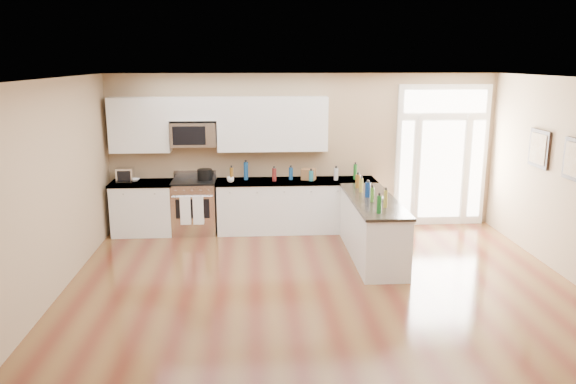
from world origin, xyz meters
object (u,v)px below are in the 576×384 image
at_px(peninsula_cabinet, 372,230).
at_px(toaster_oven, 125,175).
at_px(kitchen_range, 195,206).
at_px(stockpot, 205,174).

bearing_deg(peninsula_cabinet, toaster_oven, 159.98).
distance_m(peninsula_cabinet, toaster_oven, 4.39).
distance_m(kitchen_range, stockpot, 0.61).
height_order(peninsula_cabinet, toaster_oven, toaster_oven).
xyz_separation_m(peninsula_cabinet, stockpot, (-2.70, 1.52, 0.62)).
height_order(kitchen_range, toaster_oven, toaster_oven).
bearing_deg(peninsula_cabinet, kitchen_range, 153.46).
xyz_separation_m(stockpot, toaster_oven, (-1.38, -0.03, 0.01)).
distance_m(peninsula_cabinet, stockpot, 3.16).
xyz_separation_m(peninsula_cabinet, toaster_oven, (-4.09, 1.49, 0.63)).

